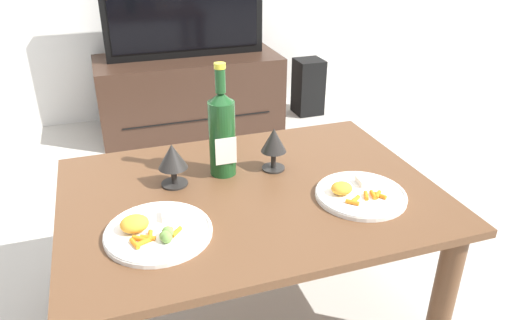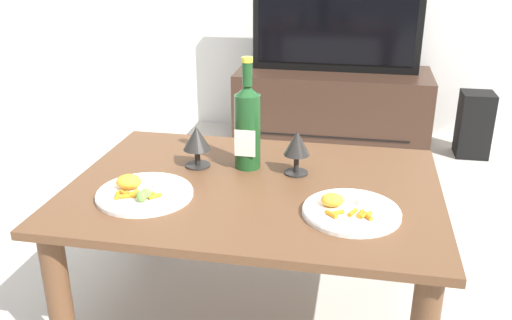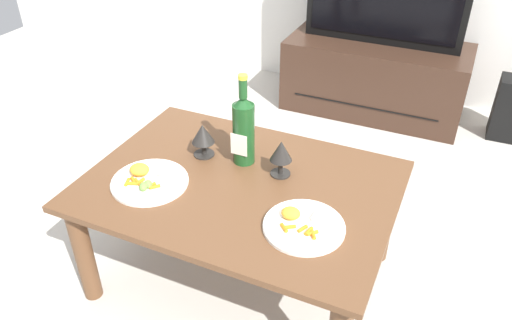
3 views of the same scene
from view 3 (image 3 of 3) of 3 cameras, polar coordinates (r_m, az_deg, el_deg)
The scene contains 9 objects.
ground_plane at distance 2.14m, azimuth -1.60°, elevation -12.83°, with size 6.40×6.40×0.00m, color #B7B2A8.
dining_table at distance 1.87m, azimuth -1.79°, elevation -4.53°, with size 1.11×0.81×0.47m.
tv_stand at distance 3.31m, azimuth 13.33°, elevation 9.11°, with size 1.10×0.49×0.45m.
floor_speaker at distance 3.28m, azimuth 26.90°, elevation 5.24°, with size 0.18×0.18×0.37m, color black.
wine_bottle at distance 1.86m, azimuth -1.43°, elevation 3.67°, with size 0.08×0.09×0.36m.
goblet_left at distance 1.94m, azimuth -6.06°, elevation 2.83°, with size 0.09×0.09×0.14m.
goblet_right at distance 1.82m, azimuth 2.87°, elevation 0.85°, with size 0.08×0.08×0.14m.
dinner_plate_left at distance 1.86m, azimuth -12.09°, elevation -2.26°, with size 0.28×0.28×0.05m.
dinner_plate_right at distance 1.63m, azimuth 5.43°, elevation -7.36°, with size 0.27×0.27×0.05m.
Camera 3 is at (0.66, -1.32, 1.55)m, focal length 35.17 mm.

